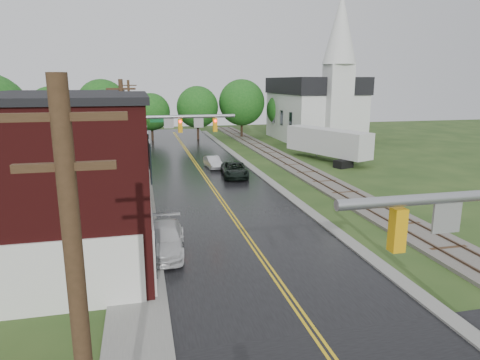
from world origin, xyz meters
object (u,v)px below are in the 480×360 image
object	(u,v)px
utility_pole_b	(124,147)
pickup_white	(164,239)
church	(317,102)
sedan_silver	(213,162)
traffic_signal_far	(171,133)
suv_dark	(235,170)
utility_pole_c	(130,119)
semi_trailer	(328,142)
tree_left_e	(112,117)
tree_left_c	(58,125)
utility_pole_a	(83,352)

from	to	relation	value
utility_pole_b	pickup_white	xyz separation A→B (m)	(2.00, -6.75, -3.99)
church	sedan_silver	distance (m)	25.59
traffic_signal_far	sedan_silver	world-z (taller)	traffic_signal_far
utility_pole_b	pickup_white	size ratio (longest dim) A/B	1.79
traffic_signal_far	pickup_white	size ratio (longest dim) A/B	1.46
suv_dark	sedan_silver	distance (m)	4.87
church	utility_pole_c	bearing A→B (deg)	-160.03
utility_pole_c	semi_trailer	size ratio (longest dim) A/B	0.79
utility_pole_c	tree_left_e	world-z (taller)	utility_pole_c
utility_pole_b	utility_pole_c	xyz separation A→B (m)	(0.00, 22.00, 0.00)
tree_left_c	tree_left_e	size ratio (longest dim) A/B	0.94
traffic_signal_far	pickup_white	xyz separation A→B (m)	(-1.33, -11.75, -4.24)
utility_pole_a	utility_pole_b	world-z (taller)	same
utility_pole_c	sedan_silver	xyz separation A→B (m)	(8.25, -7.11, -4.11)
semi_trailer	tree_left_c	bearing A→B (deg)	176.57
traffic_signal_far	pickup_white	distance (m)	12.56
utility_pole_b	semi_trailer	world-z (taller)	utility_pole_b
pickup_white	church	bearing A→B (deg)	62.17
suv_dark	pickup_white	bearing A→B (deg)	-107.90
traffic_signal_far	suv_dark	world-z (taller)	traffic_signal_far
church	traffic_signal_far	size ratio (longest dim) A/B	2.72
utility_pole_c	tree_left_c	size ratio (longest dim) A/B	1.18
utility_pole_a	semi_trailer	size ratio (longest dim) A/B	0.79
traffic_signal_far	utility_pole_b	world-z (taller)	utility_pole_b
sedan_silver	tree_left_e	bearing A→B (deg)	134.22
suv_dark	utility_pole_c	bearing A→B (deg)	134.97
tree_left_c	utility_pole_a	bearing A→B (deg)	-79.98
utility_pole_b	pickup_white	world-z (taller)	utility_pole_b
utility_pole_b	semi_trailer	bearing A→B (deg)	36.81
tree_left_e	semi_trailer	bearing A→B (deg)	-18.06
church	utility_pole_b	size ratio (longest dim) A/B	2.22
tree_left_e	utility_pole_c	bearing A→B (deg)	-42.84
utility_pole_a	traffic_signal_far	bearing A→B (deg)	82.97
tree_left_c	utility_pole_c	bearing A→B (deg)	30.20
traffic_signal_far	utility_pole_b	xyz separation A→B (m)	(-3.33, -5.00, -0.25)
utility_pole_b	tree_left_c	world-z (taller)	utility_pole_b
utility_pole_b	sedan_silver	xyz separation A→B (m)	(8.25, 14.89, -4.11)
traffic_signal_far	tree_left_c	distance (m)	16.56
traffic_signal_far	tree_left_e	world-z (taller)	tree_left_e
utility_pole_a	tree_left_e	world-z (taller)	utility_pole_a
tree_left_e	semi_trailer	distance (m)	25.04
church	utility_pole_b	world-z (taller)	church
church	pickup_white	bearing A→B (deg)	-122.80
traffic_signal_far	suv_dark	bearing A→B (deg)	39.94
utility_pole_b	sedan_silver	size ratio (longest dim) A/B	2.42
utility_pole_b	sedan_silver	bearing A→B (deg)	61.01
tree_left_c	tree_left_e	world-z (taller)	tree_left_e
church	utility_pole_b	distance (m)	41.55
tree_left_c	semi_trailer	bearing A→B (deg)	-3.43
tree_left_e	pickup_white	world-z (taller)	tree_left_e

